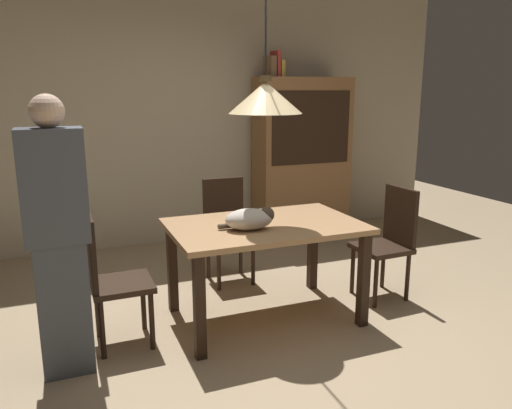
% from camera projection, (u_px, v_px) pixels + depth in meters
% --- Properties ---
extents(ground, '(10.00, 10.00, 0.00)m').
position_uv_depth(ground, '(287.00, 339.00, 3.51)').
color(ground, tan).
extents(back_wall, '(6.40, 0.10, 2.90)m').
position_uv_depth(back_wall, '(187.00, 114.00, 5.58)').
color(back_wall, beige).
rests_on(back_wall, ground).
extents(dining_table, '(1.40, 0.90, 0.75)m').
position_uv_depth(dining_table, '(265.00, 237.00, 3.70)').
color(dining_table, tan).
rests_on(dining_table, ground).
extents(chair_left_side, '(0.40, 0.40, 0.93)m').
position_uv_depth(chair_left_side, '(109.00, 275.00, 3.32)').
color(chair_left_side, black).
rests_on(chair_left_side, ground).
extents(chair_right_side, '(0.41, 0.41, 0.93)m').
position_uv_depth(chair_right_side, '(389.00, 238.00, 4.14)').
color(chair_right_side, black).
rests_on(chair_right_side, ground).
extents(chair_far_back, '(0.40, 0.40, 0.93)m').
position_uv_depth(chair_far_back, '(227.00, 225.00, 4.52)').
color(chair_far_back, black).
rests_on(chair_far_back, ground).
extents(cat_sleeping, '(0.39, 0.26, 0.16)m').
position_uv_depth(cat_sleeping, '(251.00, 219.00, 3.51)').
color(cat_sleeping, beige).
rests_on(cat_sleeping, dining_table).
extents(pendant_lamp, '(0.52, 0.52, 1.30)m').
position_uv_depth(pendant_lamp, '(265.00, 97.00, 3.47)').
color(pendant_lamp, beige).
extents(hutch_bookcase, '(1.12, 0.45, 1.85)m').
position_uv_depth(hutch_bookcase, '(302.00, 161.00, 5.87)').
color(hutch_bookcase, olive).
rests_on(hutch_bookcase, ground).
extents(book_brown_thick, '(0.06, 0.24, 0.22)m').
position_uv_depth(book_brown_thick, '(270.00, 67.00, 5.48)').
color(book_brown_thick, brown).
rests_on(book_brown_thick, hutch_bookcase).
extents(book_red_tall, '(0.04, 0.22, 0.28)m').
position_uv_depth(book_red_tall, '(275.00, 64.00, 5.50)').
color(book_red_tall, '#B73833').
rests_on(book_red_tall, hutch_bookcase).
extents(book_yellow_short, '(0.04, 0.20, 0.18)m').
position_uv_depth(book_yellow_short, '(280.00, 69.00, 5.53)').
color(book_yellow_short, gold).
rests_on(book_yellow_short, hutch_bookcase).
extents(person_standing, '(0.36, 0.22, 1.69)m').
position_uv_depth(person_standing, '(59.00, 239.00, 2.93)').
color(person_standing, '#4C515B').
rests_on(person_standing, ground).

